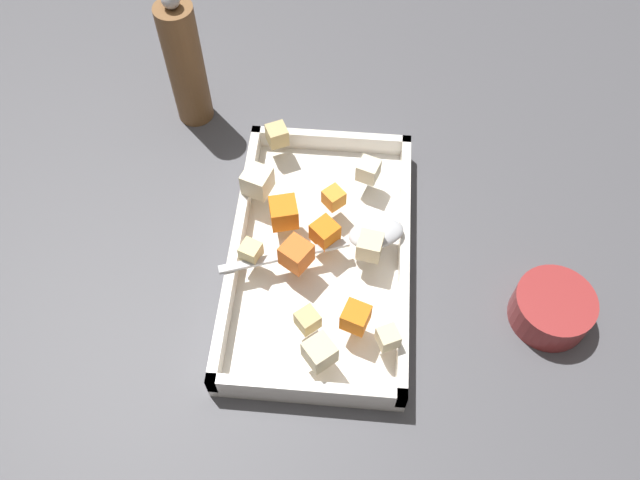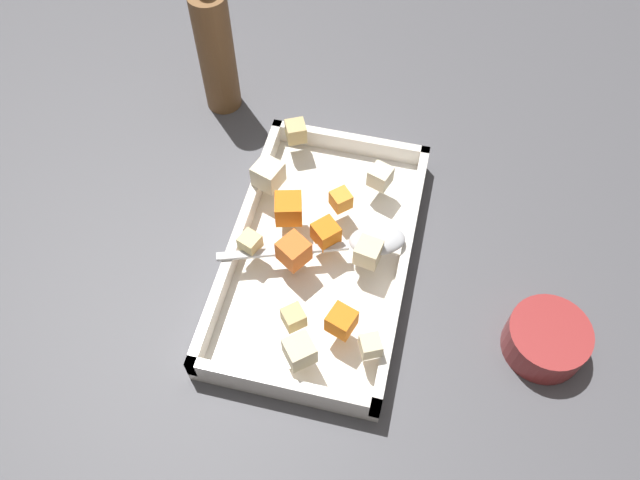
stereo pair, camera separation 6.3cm
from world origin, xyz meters
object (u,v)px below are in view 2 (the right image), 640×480
(serving_spoon, at_px, (366,241))
(pepper_mill, at_px, (216,52))
(baking_dish, at_px, (320,257))
(small_prep_bowl, at_px, (546,339))

(serving_spoon, distance_m, pepper_mill, 0.35)
(baking_dish, xyz_separation_m, small_prep_bowl, (-0.05, -0.28, 0.01))
(baking_dish, relative_size, small_prep_bowl, 3.92)
(baking_dish, height_order, small_prep_bowl, same)
(baking_dish, xyz_separation_m, pepper_mill, (0.24, 0.21, 0.09))
(pepper_mill, bearing_deg, serving_spoon, -131.50)
(serving_spoon, bearing_deg, pepper_mill, -60.55)
(baking_dish, height_order, pepper_mill, pepper_mill)
(pepper_mill, xyz_separation_m, small_prep_bowl, (-0.30, -0.49, -0.08))
(baking_dish, distance_m, serving_spoon, 0.07)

